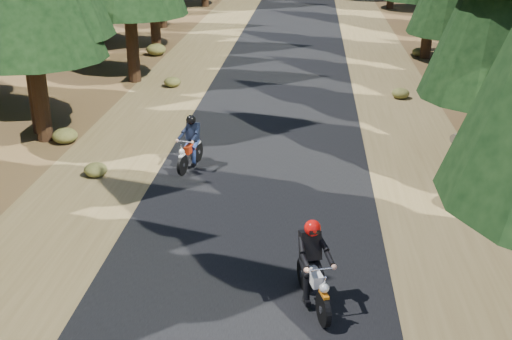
{
  "coord_description": "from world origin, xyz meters",
  "views": [
    {
      "loc": [
        1.24,
        -12.77,
        6.95
      ],
      "look_at": [
        0.0,
        1.5,
        1.1
      ],
      "focal_mm": 45.0,
      "sensor_mm": 36.0,
      "label": 1
    }
  ],
  "objects": [
    {
      "name": "road",
      "position": [
        0.0,
        5.0,
        0.01
      ],
      "size": [
        6.0,
        100.0,
        0.01
      ],
      "primitive_type": "cube",
      "color": "black",
      "rests_on": "ground"
    },
    {
      "name": "log_near",
      "position": [
        7.7,
        8.38,
        0.16
      ],
      "size": [
        3.94,
        3.16,
        0.32
      ],
      "primitive_type": "cylinder",
      "rotation": [
        0.0,
        1.57,
        0.66
      ],
      "color": "#4C4233",
      "rests_on": "ground"
    },
    {
      "name": "ground",
      "position": [
        0.0,
        0.0,
        0.0
      ],
      "size": [
        120.0,
        120.0,
        0.0
      ],
      "primitive_type": "plane",
      "color": "#4B311A",
      "rests_on": "ground"
    },
    {
      "name": "rider_follow",
      "position": [
        -2.13,
        4.19,
        0.52
      ],
      "size": [
        0.89,
        1.8,
        1.54
      ],
      "rotation": [
        0.0,
        0.0,
        2.91
      ],
      "color": "#96220A",
      "rests_on": "road"
    },
    {
      "name": "shoulder_l",
      "position": [
        -4.6,
        5.0,
        0.0
      ],
      "size": [
        3.2,
        100.0,
        0.01
      ],
      "primitive_type": "cube",
      "color": "brown",
      "rests_on": "ground"
    },
    {
      "name": "shoulder_r",
      "position": [
        4.6,
        5.0,
        0.0
      ],
      "size": [
        3.2,
        100.0,
        0.01
      ],
      "primitive_type": "cube",
      "color": "brown",
      "rests_on": "ground"
    },
    {
      "name": "rider_lead",
      "position": [
        1.42,
        -2.48,
        0.57
      ],
      "size": [
        1.12,
        2.0,
        1.7
      ],
      "rotation": [
        0.0,
        0.0,
        3.45
      ],
      "color": "white",
      "rests_on": "road"
    },
    {
      "name": "understory_shrubs",
      "position": [
        2.5,
        8.06,
        0.28
      ],
      "size": [
        15.47,
        28.55,
        0.7
      ],
      "color": "#474C1E",
      "rests_on": "ground"
    }
  ]
}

